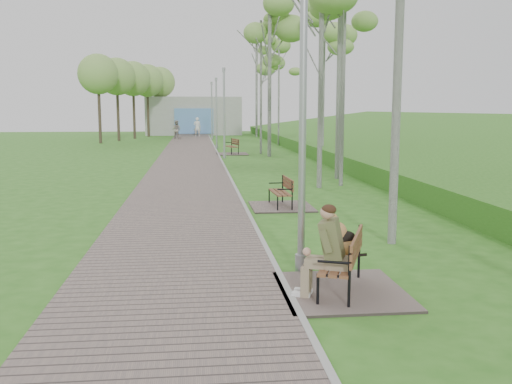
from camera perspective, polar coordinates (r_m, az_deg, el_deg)
ground at (r=11.63m, az=0.92°, el=-5.54°), size 120.00×120.00×0.00m
walkway at (r=32.82m, az=-6.71°, el=3.45°), size 3.50×67.00×0.04m
kerb at (r=32.85m, az=-3.65°, el=3.51°), size 0.10×67.00×0.05m
embankment at (r=34.07m, az=17.11°, el=3.28°), size 14.00×70.00×1.60m
building_north at (r=62.18m, az=-6.23°, el=7.57°), size 10.00×5.20×4.00m
bench_main at (r=8.77m, az=8.14°, el=-7.15°), size 1.88×2.09×1.64m
bench_second at (r=16.22m, az=2.45°, el=-0.86°), size 1.73×1.92×1.06m
bench_third at (r=35.16m, az=-2.46°, el=4.15°), size 1.91×2.12×1.17m
lamp_post_near at (r=9.57m, az=4.68°, el=6.52°), size 0.21×0.21×5.33m
lamp_post_second at (r=32.17m, az=-3.20°, el=7.56°), size 0.19×0.19×5.03m
lamp_post_third at (r=39.94m, az=-3.97°, el=7.61°), size 0.19×0.19×4.89m
lamp_post_far at (r=52.30m, az=-4.43°, el=7.92°), size 0.20×0.20×5.17m
pedestrian_near at (r=57.04m, az=-5.90°, el=6.48°), size 0.73×0.50×1.93m
pedestrian_far at (r=52.95m, az=-7.97°, el=6.18°), size 1.02×0.92×1.72m
birch_mid_c at (r=33.67m, az=1.38°, el=15.84°), size 2.87×2.87×9.15m
birch_far_a at (r=31.07m, az=6.80°, el=15.83°), size 2.56×2.56×8.74m
birch_far_b at (r=35.38m, az=0.50°, el=14.45°), size 2.30×2.30×8.34m
birch_far_c at (r=43.95m, az=2.32°, el=13.49°), size 2.26×2.26×8.57m
birch_distant_b at (r=56.77m, az=0.06°, el=13.94°), size 2.95×2.95×10.60m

